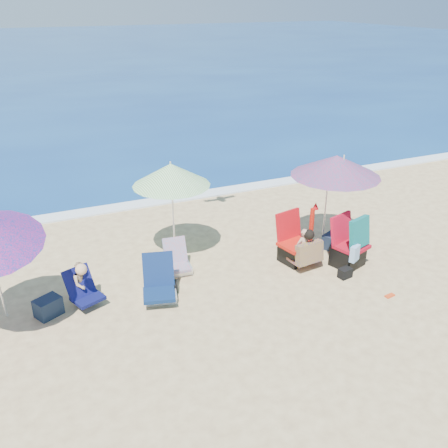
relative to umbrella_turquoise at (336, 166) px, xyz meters
name	(u,v)px	position (x,y,z in m)	size (l,w,h in m)	color
ground	(263,300)	(-2.21, -1.25, -1.79)	(120.00, 120.00, 0.00)	#D8BC84
sea	(37,53)	(-2.21, 43.75, -1.84)	(120.00, 80.00, 0.12)	navy
foam	(171,199)	(-2.21, 3.85, -1.77)	(120.00, 0.50, 0.04)	white
umbrella_turquoise	(336,166)	(0.00, 0.00, 0.00)	(2.34, 2.34, 2.03)	white
umbrella_striped	(171,175)	(-3.09, 0.92, -0.05)	(1.66, 1.66, 1.99)	white
furled_umbrella	(312,228)	(-0.61, -0.23, -1.14)	(0.19, 0.15, 1.19)	#B41A0C
chair_navy	(159,288)	(-3.82, -0.45, -1.59)	(0.72, 0.87, 0.77)	#0D234A
chair_rainbow	(178,264)	(-3.24, 0.30, -1.62)	(0.53, 0.63, 0.63)	#DF4E64
camp_chair_left	(295,247)	(-0.97, -0.24, -1.49)	(0.76, 0.76, 1.02)	red
camp_chair_right	(349,248)	(-0.11, -0.82, -1.41)	(0.74, 0.83, 1.06)	#A10B1D
person_center	(305,250)	(-0.96, -0.58, -1.38)	(0.59, 0.55, 0.84)	tan
person_left	(82,284)	(-5.06, -0.10, -1.39)	(0.66, 0.65, 0.87)	tan
bag_navy_a	(48,307)	(-5.66, -0.21, -1.63)	(0.50, 0.45, 0.32)	#162132
bag_black_a	(168,288)	(-3.64, -0.38, -1.68)	(0.37, 0.32, 0.22)	black
bag_navy_b	(333,241)	(0.06, -0.06, -1.64)	(0.50, 0.45, 0.31)	#182235
bag_black_b	(345,273)	(-0.43, -1.17, -1.70)	(0.27, 0.21, 0.19)	black
orange_item	(390,296)	(-0.09, -2.03, -1.78)	(0.20, 0.11, 0.03)	red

